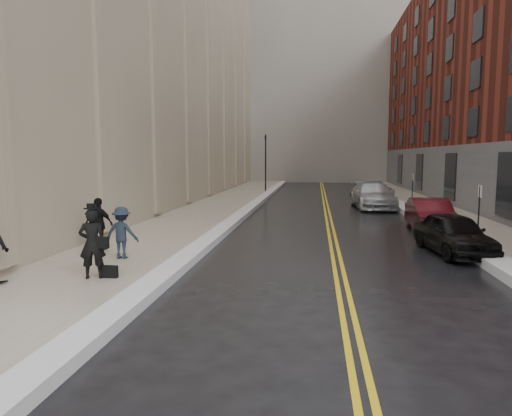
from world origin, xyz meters
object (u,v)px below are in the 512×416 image
(pedestrian_main, at_px, (92,244))
(car_silver_far, at_px, (375,190))
(car_black, at_px, (454,234))
(car_maroon, at_px, (430,215))
(pedestrian_b, at_px, (122,233))
(car_silver_near, at_px, (372,195))
(pedestrian_c, at_px, (99,224))

(pedestrian_main, bearing_deg, car_silver_far, -130.31)
(car_black, xyz_separation_m, pedestrian_main, (-10.37, -5.06, 0.36))
(car_maroon, distance_m, pedestrian_main, 14.45)
(pedestrian_b, bearing_deg, car_maroon, -145.38)
(car_silver_near, relative_size, pedestrian_main, 3.10)
(car_silver_far, bearing_deg, pedestrian_main, -114.42)
(car_black, xyz_separation_m, car_maroon, (0.34, 4.63, 0.03))
(car_black, height_order, car_silver_near, car_silver_near)
(pedestrian_b, bearing_deg, car_silver_far, -113.66)
(pedestrian_b, xyz_separation_m, pedestrian_c, (-1.29, 1.11, 0.08))
(car_maroon, relative_size, pedestrian_c, 2.51)
(car_black, relative_size, car_silver_far, 0.84)
(pedestrian_b, height_order, pedestrian_c, pedestrian_c)
(car_black, bearing_deg, car_maroon, 78.64)
(car_silver_near, relative_size, pedestrian_b, 3.51)
(car_silver_near, xyz_separation_m, car_silver_far, (1.09, 7.04, -0.14))
(car_black, distance_m, pedestrian_c, 12.00)
(pedestrian_main, bearing_deg, pedestrian_b, -102.81)
(car_maroon, relative_size, car_silver_far, 0.91)
(car_maroon, height_order, pedestrian_main, pedestrian_main)
(car_maroon, height_order, car_silver_near, car_silver_near)
(pedestrian_c, bearing_deg, pedestrian_main, 122.50)
(car_black, height_order, pedestrian_b, pedestrian_b)
(car_silver_near, relative_size, pedestrian_c, 3.18)
(car_black, bearing_deg, pedestrian_b, -172.62)
(pedestrian_main, relative_size, pedestrian_c, 1.03)
(pedestrian_c, bearing_deg, car_maroon, -144.23)
(pedestrian_b, relative_size, pedestrian_c, 0.91)
(car_silver_near, xyz_separation_m, pedestrian_c, (-10.83, -15.37, 0.22))
(car_silver_far, bearing_deg, car_maroon, -91.37)
(car_black, distance_m, pedestrian_main, 11.55)
(car_maroon, distance_m, car_silver_near, 9.21)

